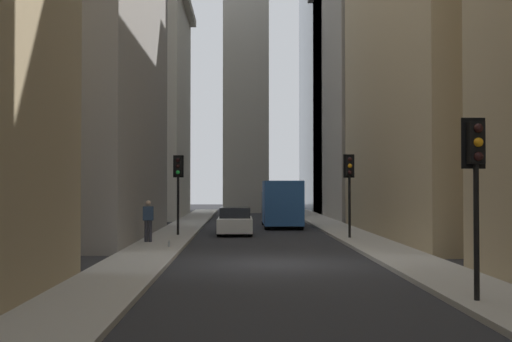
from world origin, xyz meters
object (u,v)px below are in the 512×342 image
traffic_light_foreground (476,165)px  pedestrian (148,219)px  delivery_truck (281,203)px  discarded_bottle (169,244)px  traffic_light_midblock (349,176)px  traffic_light_far_junction (178,176)px  sedan_white (235,222)px

traffic_light_foreground → pedestrian: bearing=31.4°
delivery_truck → traffic_light_foreground: size_ratio=1.66×
traffic_light_foreground → discarded_bottle: (12.34, 7.84, -2.75)m
traffic_light_midblock → pedestrian: traffic_light_midblock is taller
delivery_truck → traffic_light_midblock: traffic_light_midblock is taller
traffic_light_far_junction → delivery_truck: bearing=-35.1°
discarded_bottle → delivery_truck: bearing=-20.4°
traffic_light_foreground → traffic_light_far_junction: 20.44m
traffic_light_midblock → traffic_light_far_junction: (1.92, 8.17, 0.02)m
traffic_light_foreground → traffic_light_far_junction: bearing=23.3°
traffic_light_far_junction → discarded_bottle: size_ratio=14.54×
pedestrian → traffic_light_far_junction: bearing=-12.5°
traffic_light_foreground → traffic_light_far_junction: size_ratio=0.99×
sedan_white → discarded_bottle: sedan_white is taller
pedestrian → traffic_light_midblock: bearing=-76.9°
delivery_truck → sedan_white: size_ratio=1.50×
delivery_truck → traffic_light_far_junction: (-7.94, 5.59, 1.56)m
traffic_light_midblock → traffic_light_far_junction: traffic_light_far_junction is taller
traffic_light_foreground → traffic_light_far_junction: (18.77, 8.10, 0.02)m
traffic_light_far_junction → discarded_bottle: 7.00m
pedestrian → discarded_bottle: (-2.38, -1.15, -0.87)m
delivery_truck → discarded_bottle: delivery_truck is taller
delivery_truck → sedan_white: bearing=154.7°
delivery_truck → traffic_light_midblock: size_ratio=1.66×
pedestrian → discarded_bottle: size_ratio=6.60×
delivery_truck → traffic_light_foreground: bearing=-174.6°
pedestrian → discarded_bottle: bearing=-154.2°
traffic_light_foreground → discarded_bottle: 14.88m
traffic_light_far_junction → discarded_bottle: traffic_light_far_junction is taller
traffic_light_foreground → traffic_light_far_junction: traffic_light_far_junction is taller
traffic_light_midblock → traffic_light_far_junction: bearing=76.7°
sedan_white → traffic_light_midblock: 7.07m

